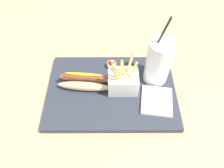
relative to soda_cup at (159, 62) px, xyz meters
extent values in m
cube|color=tan|center=(0.16, 0.05, -0.11)|extent=(2.40, 2.40, 0.02)
cube|color=#2D333D|center=(0.16, 0.05, -0.09)|extent=(0.45, 0.32, 0.02)
cylinder|color=white|center=(0.00, 0.00, -0.01)|extent=(0.09, 0.09, 0.16)
cylinder|color=white|center=(0.00, 0.00, 0.08)|extent=(0.09, 0.09, 0.01)
cylinder|color=#262633|center=(0.01, 0.00, 0.13)|extent=(0.03, 0.02, 0.10)
cube|color=white|center=(0.12, 0.05, -0.05)|extent=(0.10, 0.08, 0.07)
cube|color=#E5C660|center=(0.13, 0.05, 0.00)|extent=(0.01, 0.04, 0.08)
cube|color=#E5C660|center=(0.09, 0.05, 0.01)|extent=(0.03, 0.02, 0.08)
cube|color=#E5C660|center=(0.14, 0.06, 0.01)|extent=(0.03, 0.02, 0.06)
cube|color=#E5C660|center=(0.12, 0.02, -0.01)|extent=(0.02, 0.02, 0.07)
cube|color=#E5C660|center=(0.15, 0.02, -0.01)|extent=(0.03, 0.01, 0.06)
cube|color=#E5C660|center=(0.12, 0.04, 0.00)|extent=(0.02, 0.03, 0.07)
cube|color=#E5C660|center=(0.15, 0.07, 0.02)|extent=(0.02, 0.01, 0.09)
cube|color=#E5C660|center=(0.10, 0.02, 0.01)|extent=(0.03, 0.03, 0.08)
ellipsoid|color=#E5C689|center=(0.25, 0.02, -0.07)|extent=(0.19, 0.05, 0.04)
ellipsoid|color=#E5C689|center=(0.25, 0.05, -0.07)|extent=(0.19, 0.05, 0.04)
ellipsoid|color=#994728|center=(0.25, 0.03, -0.04)|extent=(0.17, 0.04, 0.02)
ellipsoid|color=gold|center=(0.25, 0.03, -0.02)|extent=(0.13, 0.02, 0.01)
cylinder|color=white|center=(0.16, -0.05, -0.07)|extent=(0.03, 0.03, 0.02)
cylinder|color=#B2140F|center=(0.16, -0.05, -0.07)|extent=(0.03, 0.03, 0.01)
cube|color=white|center=(0.01, 0.11, -0.08)|extent=(0.12, 0.13, 0.01)
camera|label=1|loc=(0.16, 0.50, 0.53)|focal=34.70mm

